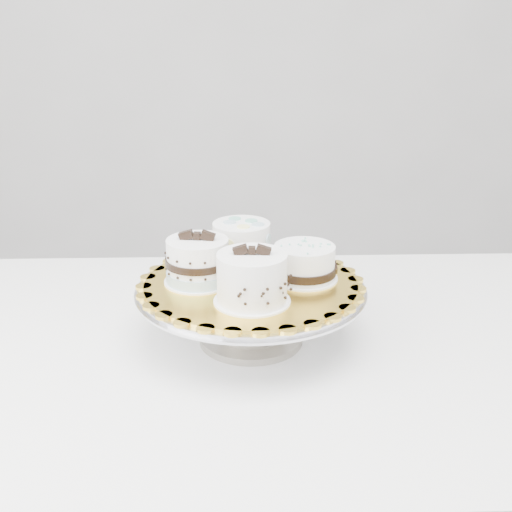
{
  "coord_description": "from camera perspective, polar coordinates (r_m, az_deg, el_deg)",
  "views": [
    {
      "loc": [
        -0.1,
        -0.94,
        1.28
      ],
      "look_at": [
        -0.02,
        0.03,
        0.91
      ],
      "focal_mm": 45.0,
      "sensor_mm": 36.0,
      "label": 1
    }
  ],
  "objects": [
    {
      "name": "table",
      "position": [
        1.16,
        1.54,
        -10.74
      ],
      "size": [
        1.29,
        0.9,
        0.75
      ],
      "rotation": [
        0.0,
        0.0,
        -0.05
      ],
      "color": "white",
      "rests_on": "floor"
    },
    {
      "name": "cake_dots",
      "position": [
        1.14,
        -1.3,
        1.19
      ],
      "size": [
        0.12,
        0.12,
        0.08
      ],
      "rotation": [
        0.0,
        0.0,
        0.13
      ],
      "color": "white",
      "rests_on": "cake_board"
    },
    {
      "name": "cake_stand",
      "position": [
        1.09,
        -0.45,
        -4.17
      ],
      "size": [
        0.39,
        0.39,
        0.1
      ],
      "color": "gray",
      "rests_on": "table"
    },
    {
      "name": "cake_board",
      "position": [
        1.07,
        -0.46,
        -2.44
      ],
      "size": [
        0.38,
        0.38,
        0.01
      ],
      "primitive_type": "cylinder",
      "rotation": [
        0.0,
        0.0,
        -0.08
      ],
      "color": "gold",
      "rests_on": "cake_stand"
    },
    {
      "name": "cake_banded",
      "position": [
        1.06,
        -5.19,
        -0.59
      ],
      "size": [
        0.12,
        0.12,
        0.09
      ],
      "rotation": [
        0.0,
        0.0,
        -0.2
      ],
      "color": "white",
      "rests_on": "cake_board"
    },
    {
      "name": "cake_swirl",
      "position": [
        0.99,
        -0.36,
        -2.1
      ],
      "size": [
        0.12,
        0.12,
        0.1
      ],
      "rotation": [
        0.0,
        0.0,
        -0.1
      ],
      "color": "white",
      "rests_on": "cake_board"
    },
    {
      "name": "cake_ribbon",
      "position": [
        1.08,
        4.36,
        -0.66
      ],
      "size": [
        0.12,
        0.11,
        0.06
      ],
      "rotation": [
        0.0,
        0.0,
        -0.1
      ],
      "color": "white",
      "rests_on": "cake_board"
    }
  ]
}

